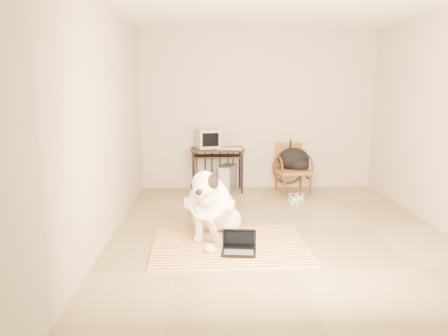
{
  "coord_description": "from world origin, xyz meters",
  "views": [
    {
      "loc": [
        -0.85,
        -5.25,
        1.72
      ],
      "look_at": [
        -0.67,
        -0.28,
        0.81
      ],
      "focal_mm": 35.0,
      "sensor_mm": 36.0,
      "label": 1
    }
  ],
  "objects": [
    {
      "name": "wall_front",
      "position": [
        0.0,
        -2.25,
        1.35
      ],
      "size": [
        4.5,
        0.0,
        4.5
      ],
      "primitive_type": "plane",
      "rotation": [
        -1.57,
        0.0,
        0.0
      ],
      "color": "#BBAD99",
      "rests_on": "floor"
    },
    {
      "name": "wall_right",
      "position": [
        2.0,
        0.0,
        1.35
      ],
      "size": [
        0.0,
        4.5,
        4.5
      ],
      "primitive_type": "plane",
      "rotation": [
        1.57,
        0.0,
        -1.57
      ],
      "color": "#BBAD99",
      "rests_on": "floor"
    },
    {
      "name": "wall_back",
      "position": [
        0.0,
        2.25,
        1.35
      ],
      "size": [
        4.5,
        0.0,
        4.5
      ],
      "primitive_type": "plane",
      "rotation": [
        1.57,
        0.0,
        0.0
      ],
      "color": "#BBAD99",
      "rests_on": "floor"
    },
    {
      "name": "sneaker_right",
      "position": [
        0.57,
        1.29,
        0.04
      ],
      "size": [
        0.17,
        0.29,
        0.1
      ],
      "color": "white",
      "rests_on": "floor"
    },
    {
      "name": "backpack",
      "position": [
        0.58,
        1.85,
        0.55
      ],
      "size": [
        0.52,
        0.46,
        0.38
      ],
      "color": "black",
      "rests_on": "rattan_chair"
    },
    {
      "name": "pc_tower",
      "position": [
        -0.53,
        1.93,
        0.22
      ],
      "size": [
        0.34,
        0.52,
        0.45
      ],
      "color": "#4D4D50",
      "rests_on": "floor"
    },
    {
      "name": "rattan_chair",
      "position": [
        0.55,
        1.89,
        0.41
      ],
      "size": [
        0.6,
        0.59,
        0.81
      ],
      "color": "olive",
      "rests_on": "floor"
    },
    {
      "name": "dog",
      "position": [
        -0.81,
        -0.35,
        0.36
      ],
      "size": [
        0.65,
        1.27,
        0.92
      ],
      "color": "silver",
      "rests_on": "rug"
    },
    {
      "name": "sneaker_left",
      "position": [
        0.45,
        1.18,
        0.05
      ],
      "size": [
        0.13,
        0.31,
        0.11
      ],
      "color": "white",
      "rests_on": "floor"
    },
    {
      "name": "floor",
      "position": [
        0.0,
        0.0,
        0.0
      ],
      "size": [
        4.5,
        4.5,
        0.0
      ],
      "primitive_type": "plane",
      "color": "#8B7C55",
      "rests_on": "ground"
    },
    {
      "name": "crt_monitor",
      "position": [
        -0.86,
        2.01,
        0.89
      ],
      "size": [
        0.43,
        0.42,
        0.32
      ],
      "color": "tan",
      "rests_on": "computer_desk"
    },
    {
      "name": "ceiling",
      "position": [
        0.0,
        0.0,
        2.7
      ],
      "size": [
        4.5,
        4.5,
        0.0
      ],
      "primitive_type": "plane",
      "rotation": [
        3.14,
        0.0,
        0.0
      ],
      "color": "white",
      "rests_on": "wall_back"
    },
    {
      "name": "laptop",
      "position": [
        -0.54,
        -0.91,
        0.08
      ],
      "size": [
        0.38,
        0.3,
        0.25
      ],
      "color": "black",
      "rests_on": "rug"
    },
    {
      "name": "desk_keyboard",
      "position": [
        -0.5,
        1.85,
        0.75
      ],
      "size": [
        0.44,
        0.24,
        0.03
      ],
      "primitive_type": "cube",
      "rotation": [
        0.0,
        0.0,
        -0.22
      ],
      "color": "tan",
      "rests_on": "computer_desk"
    },
    {
      "name": "rug",
      "position": [
        -0.62,
        -0.67,
        0.01
      ],
      "size": [
        1.74,
        1.35,
        0.02
      ],
      "color": "#B75709",
      "rests_on": "floor"
    },
    {
      "name": "wall_left",
      "position": [
        -2.0,
        0.0,
        1.35
      ],
      "size": [
        0.0,
        4.5,
        4.5
      ],
      "primitive_type": "plane",
      "rotation": [
        1.57,
        0.0,
        1.57
      ],
      "color": "#BBAD99",
      "rests_on": "floor"
    },
    {
      "name": "computer_desk",
      "position": [
        -0.7,
        1.96,
        0.63
      ],
      "size": [
        0.89,
        0.5,
        0.73
      ],
      "color": "black",
      "rests_on": "floor"
    }
  ]
}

